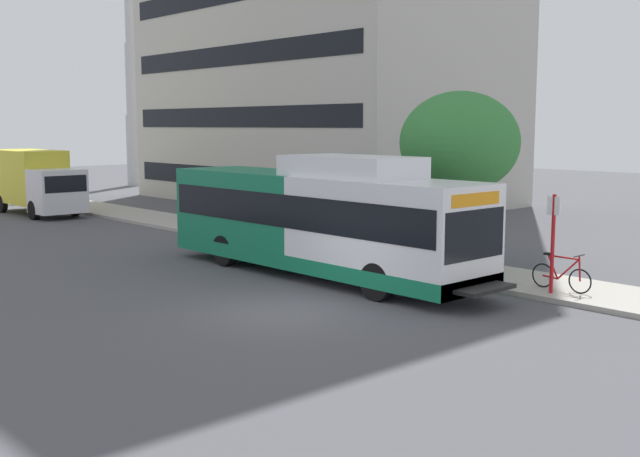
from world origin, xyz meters
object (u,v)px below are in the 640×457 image
transit_bus (319,220)px  bicycle_parked (561,275)px  bus_stop_sign_pole (553,236)px  street_tree_near_stop (459,143)px  box_truck_background (35,180)px

transit_bus → bicycle_parked: (2.94, -6.39, -1.14)m
transit_bus → bus_stop_sign_pole: size_ratio=4.71×
bicycle_parked → street_tree_near_stop: 5.77m
bicycle_parked → bus_stop_sign_pole: bearing=177.9°
bus_stop_sign_pole → bicycle_parked: (0.46, -0.02, -1.09)m
bus_stop_sign_pole → street_tree_near_stop: size_ratio=0.48×
bicycle_parked → street_tree_near_stop: size_ratio=0.32×
transit_bus → bus_stop_sign_pole: transit_bus is taller
bicycle_parked → box_truck_background: (-2.68, 28.24, 1.18)m
bicycle_parked → box_truck_background: size_ratio=0.25×
bus_stop_sign_pole → bicycle_parked: 1.18m
transit_bus → bicycle_parked: 7.12m
street_tree_near_stop → bus_stop_sign_pole: bearing=-111.5°
bus_stop_sign_pole → box_truck_background: 28.31m
street_tree_near_stop → box_truck_background: 24.20m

